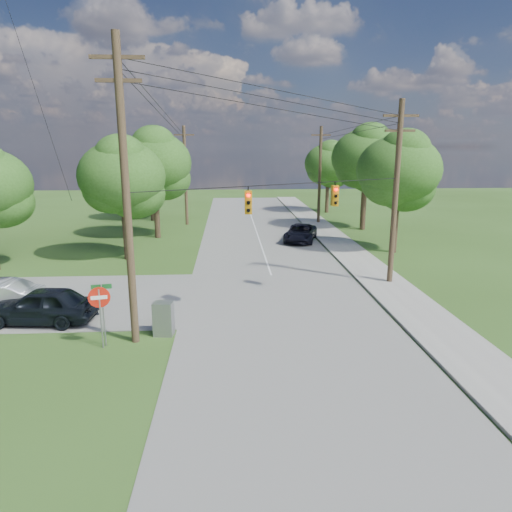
{
  "coord_description": "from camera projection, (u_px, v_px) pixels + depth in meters",
  "views": [
    {
      "loc": [
        -0.64,
        -17.6,
        7.93
      ],
      "look_at": [
        0.73,
        5.0,
        2.5
      ],
      "focal_mm": 32.0,
      "sensor_mm": 36.0,
      "label": 1
    }
  ],
  "objects": [
    {
      "name": "tree_e_near",
      "position": [
        399.0,
        170.0,
        33.75
      ],
      "size": [
        6.2,
        6.2,
        8.81
      ],
      "color": "#473423",
      "rests_on": "ground"
    },
    {
      "name": "ground",
      "position": [
        246.0,
        343.0,
        18.97
      ],
      "size": [
        140.0,
        140.0,
        0.0
      ],
      "primitive_type": "plane",
      "color": "#2F4E1A",
      "rests_on": "ground"
    },
    {
      "name": "tree_e_far",
      "position": [
        328.0,
        164.0,
        55.15
      ],
      "size": [
        5.8,
        5.8,
        8.32
      ],
      "color": "#473423",
      "rests_on": "ground"
    },
    {
      "name": "do_not_enter_sign",
      "position": [
        100.0,
        304.0,
        18.04
      ],
      "size": [
        0.85,
        0.22,
        2.58
      ],
      "rotation": [
        0.0,
        0.0,
        0.22
      ],
      "color": "gray",
      "rests_on": "ground"
    },
    {
      "name": "street_name_sign",
      "position": [
        103.0,
        307.0,
        18.28
      ],
      "size": [
        0.78,
        0.16,
        2.63
      ],
      "rotation": [
        0.0,
        0.0,
        0.16
      ],
      "color": "gray",
      "rests_on": "ground"
    },
    {
      "name": "control_cabinet",
      "position": [
        163.0,
        319.0,
        19.56
      ],
      "size": [
        0.89,
        0.68,
        1.49
      ],
      "primitive_type": "cube",
      "rotation": [
        0.0,
        0.0,
        -0.11
      ],
      "color": "gray",
      "rests_on": "ground"
    },
    {
      "name": "sidewalk_east",
      "position": [
        405.0,
        298.0,
        24.32
      ],
      "size": [
        2.6,
        100.0,
        0.12
      ],
      "primitive_type": "cube",
      "color": "#ABA9A0",
      "rests_on": "ground"
    },
    {
      "name": "traffic_signals",
      "position": [
        294.0,
        198.0,
        22.14
      ],
      "size": [
        4.91,
        3.27,
        1.05
      ],
      "color": "#C6820B",
      "rests_on": "ground"
    },
    {
      "name": "power_lines",
      "position": [
        262.0,
        126.0,
        28.13
      ],
      "size": [
        13.93,
        29.62,
        4.93
      ],
      "color": "black",
      "rests_on": "ground"
    },
    {
      "name": "pole_north_e",
      "position": [
        320.0,
        174.0,
        47.41
      ],
      "size": [
        2.0,
        0.32,
        10.0
      ],
      "color": "brown",
      "rests_on": "ground"
    },
    {
      "name": "tree_w_far",
      "position": [
        150.0,
        163.0,
        49.01
      ],
      "size": [
        6.0,
        6.0,
        8.73
      ],
      "color": "#473423",
      "rests_on": "ground"
    },
    {
      "name": "pole_sw",
      "position": [
        126.0,
        192.0,
        17.64
      ],
      "size": [
        2.0,
        0.32,
        12.0
      ],
      "color": "brown",
      "rests_on": "ground"
    },
    {
      "name": "car_cross_dark",
      "position": [
        41.0,
        305.0,
        20.84
      ],
      "size": [
        5.09,
        2.43,
        1.68
      ],
      "primitive_type": "imported",
      "rotation": [
        0.0,
        0.0,
        -1.66
      ],
      "color": "black",
      "rests_on": "cross_road"
    },
    {
      "name": "main_road",
      "position": [
        280.0,
        302.0,
        23.94
      ],
      "size": [
        10.0,
        100.0,
        0.03
      ],
      "primitive_type": "cube",
      "color": "gray",
      "rests_on": "ground"
    },
    {
      "name": "car_main_north",
      "position": [
        301.0,
        233.0,
        39.08
      ],
      "size": [
        3.76,
        5.63,
        1.43
      ],
      "primitive_type": "imported",
      "rotation": [
        0.0,
        0.0,
        -0.29
      ],
      "color": "black",
      "rests_on": "main_road"
    },
    {
      "name": "tree_w_mid",
      "position": [
        154.0,
        163.0,
        39.35
      ],
      "size": [
        6.4,
        6.4,
        9.22
      ],
      "color": "#473423",
      "rests_on": "ground"
    },
    {
      "name": "tree_w_near",
      "position": [
        122.0,
        176.0,
        31.68
      ],
      "size": [
        6.0,
        6.0,
        8.4
      ],
      "color": "#473423",
      "rests_on": "ground"
    },
    {
      "name": "pole_north_w",
      "position": [
        185.0,
        175.0,
        46.6
      ],
      "size": [
        2.0,
        0.32,
        10.0
      ],
      "color": "brown",
      "rests_on": "ground"
    },
    {
      "name": "tree_e_mid",
      "position": [
        366.0,
        158.0,
        43.33
      ],
      "size": [
        6.6,
        6.6,
        9.64
      ],
      "color": "#473423",
      "rests_on": "ground"
    },
    {
      "name": "pole_ne",
      "position": [
        396.0,
        191.0,
        25.98
      ],
      "size": [
        2.0,
        0.32,
        10.5
      ],
      "color": "brown",
      "rests_on": "ground"
    }
  ]
}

